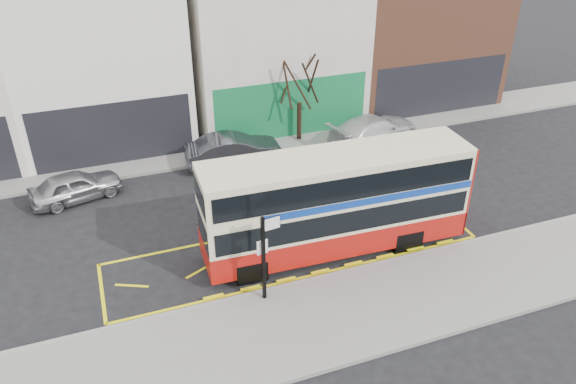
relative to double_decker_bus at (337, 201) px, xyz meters
name	(u,v)px	position (x,y,z in m)	size (l,w,h in m)	color
ground	(309,275)	(-1.55, -1.21, -2.07)	(120.00, 120.00, 0.00)	black
pavement	(336,316)	(-1.55, -3.51, -1.99)	(40.00, 4.00, 0.15)	gray
kerb	(313,280)	(-1.55, -1.58, -1.99)	(40.00, 0.15, 0.15)	gray
far_pavement	(228,147)	(-1.55, 9.79, -1.99)	(50.00, 3.00, 0.15)	gray
road_markings	(293,250)	(-1.55, 0.39, -2.06)	(14.00, 3.40, 0.01)	#FFEC0D
terrace_left	(94,35)	(-7.05, 13.78, 3.25)	(8.00, 8.01, 11.80)	white
terrace_green_shop	(267,24)	(1.95, 13.78, 3.00)	(9.00, 8.01, 11.30)	beige
terrace_right	(410,20)	(10.95, 13.78, 2.50)	(9.00, 8.01, 10.30)	brown
double_decker_bus	(337,201)	(0.00, 0.00, 0.00)	(9.94, 2.67, 3.94)	beige
bus_stop_post	(265,251)	(-3.39, -1.93, -0.01)	(0.80, 0.16, 3.20)	black
car_silver	(76,186)	(-9.03, 7.14, -1.41)	(1.55, 3.86, 1.31)	#A6A5AA
car_grey	(234,150)	(-1.73, 7.93, -1.31)	(1.61, 4.61, 1.52)	#3F4147
car_white	(374,130)	(5.71, 7.76, -1.32)	(2.10, 5.16, 1.50)	silver
street_tree_right	(300,68)	(2.17, 9.34, 1.86)	(2.67, 2.67, 5.77)	black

